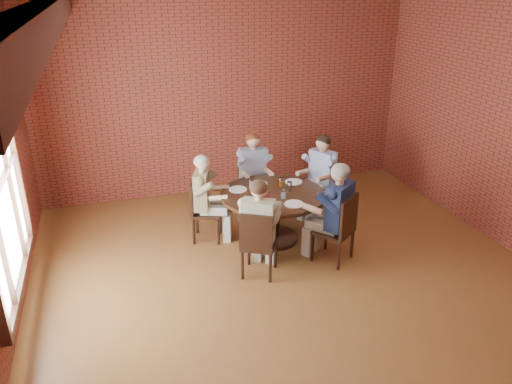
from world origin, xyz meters
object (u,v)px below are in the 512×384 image
object	(u,v)px
diner_d	(259,228)
dining_table	(273,207)
chair_a	(323,185)
chair_e	(340,227)
diner_b	(254,174)
chair_d	(258,242)
chair_b	(252,181)
smartphone	(297,202)
diner_a	(320,177)
diner_c	(206,198)
diner_e	(334,213)
chair_c	(201,208)

from	to	relation	value
diner_d	dining_table	bearing A→B (deg)	-90.00
chair_a	chair_e	xyz separation A→B (m)	(-0.41, -1.47, 0.01)
diner_b	chair_d	size ratio (longest dim) A/B	1.44
chair_b	chair_e	size ratio (longest dim) A/B	0.96
diner_b	smartphone	bearing A→B (deg)	-81.17
dining_table	diner_a	distance (m)	1.15
diner_c	smartphone	world-z (taller)	diner_c
chair_b	chair_d	distance (m)	2.06
chair_a	chair_d	size ratio (longest dim) A/B	1.01
chair_a	diner_e	bearing A→B (deg)	-48.43
chair_d	chair_b	bearing A→B (deg)	-75.33
diner_a	diner_b	size ratio (longest dim) A/B	1.00
chair_d	smartphone	size ratio (longest dim) A/B	7.07
diner_a	chair_c	xyz separation A→B (m)	(-1.98, -0.22, -0.17)
dining_table	chair_c	xyz separation A→B (m)	(-0.99, 0.34, -0.03)
diner_a	smartphone	bearing A→B (deg)	-68.16
diner_a	chair_e	world-z (taller)	diner_a
diner_c	diner_e	distance (m)	1.87
chair_a	diner_b	distance (m)	1.13
diner_d	diner_e	xyz separation A→B (m)	(1.07, 0.04, 0.04)
diner_d	chair_a	bearing A→B (deg)	-107.30
diner_b	diner_a	bearing A→B (deg)	-22.86
diner_c	smartphone	distance (m)	1.35
dining_table	smartphone	world-z (taller)	smartphone
diner_b	chair_e	distance (m)	1.97
chair_e	diner_e	xyz separation A→B (m)	(-0.06, 0.08, 0.18)
diner_c	diner_d	world-z (taller)	diner_d
chair_b	chair_c	bearing A→B (deg)	-142.61
diner_a	chair_e	xyz separation A→B (m)	(-0.34, -1.42, -0.15)
chair_e	smartphone	distance (m)	0.67
dining_table	chair_a	bearing A→B (deg)	29.72
diner_c	diner_e	size ratio (longest dim) A/B	0.93
diner_e	diner_d	bearing A→B (deg)	-35.00
chair_c	diner_e	size ratio (longest dim) A/B	0.66
chair_b	diner_e	distance (m)	1.96
chair_c	diner_a	bearing A→B (deg)	-64.46
diner_a	chair_d	xyz separation A→B (m)	(-1.51, -1.47, -0.17)
dining_table	smartphone	distance (m)	0.52
chair_b	smartphone	bearing A→B (deg)	-81.67
diner_b	diner_d	xyz separation A→B (m)	(-0.49, -1.82, -0.01)
diner_e	diner_a	bearing A→B (deg)	-143.72
chair_d	diner_e	distance (m)	1.13
diner_a	chair_e	size ratio (longest dim) A/B	1.38
chair_a	diner_a	world-z (taller)	diner_a
chair_a	diner_e	size ratio (longest dim) A/B	0.67
diner_a	chair_b	size ratio (longest dim) A/B	1.43
diner_b	chair_d	bearing A→B (deg)	-104.60
chair_a	diner_e	distance (m)	1.48
chair_b	diner_c	xyz separation A→B (m)	(-0.93, -0.77, 0.14)
chair_c	smartphone	world-z (taller)	chair_c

